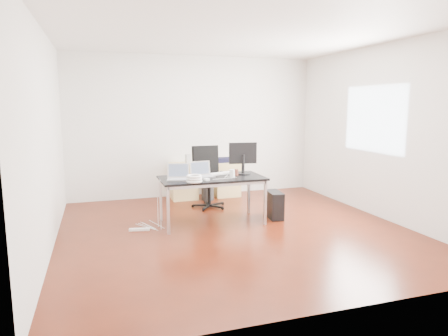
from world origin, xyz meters
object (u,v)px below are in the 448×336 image
object	(u,v)px
filing_cabinet_right	(226,179)
pc_tower	(274,205)
office_chair	(208,174)
filing_cabinet_left	(183,181)
desk	(212,181)

from	to	relation	value
filing_cabinet_right	pc_tower	world-z (taller)	filing_cabinet_right
office_chair	filing_cabinet_right	bearing A→B (deg)	51.77
filing_cabinet_right	filing_cabinet_left	bearing A→B (deg)	180.00
filing_cabinet_left	pc_tower	distance (m)	2.14
office_chair	filing_cabinet_left	xyz separation A→B (m)	(-0.29, 0.74, -0.26)
pc_tower	desk	bearing A→B (deg)	-175.05
office_chair	pc_tower	bearing A→B (deg)	-52.17
filing_cabinet_left	pc_tower	world-z (taller)	filing_cabinet_left
desk	filing_cabinet_right	world-z (taller)	desk
desk	filing_cabinet_right	bearing A→B (deg)	65.70
office_chair	filing_cabinet_left	size ratio (longest dim) A/B	1.54
filing_cabinet_left	filing_cabinet_right	distance (m)	0.88
desk	office_chair	bearing A→B (deg)	78.07
office_chair	filing_cabinet_right	distance (m)	0.98
office_chair	filing_cabinet_right	size ratio (longest dim) A/B	1.54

